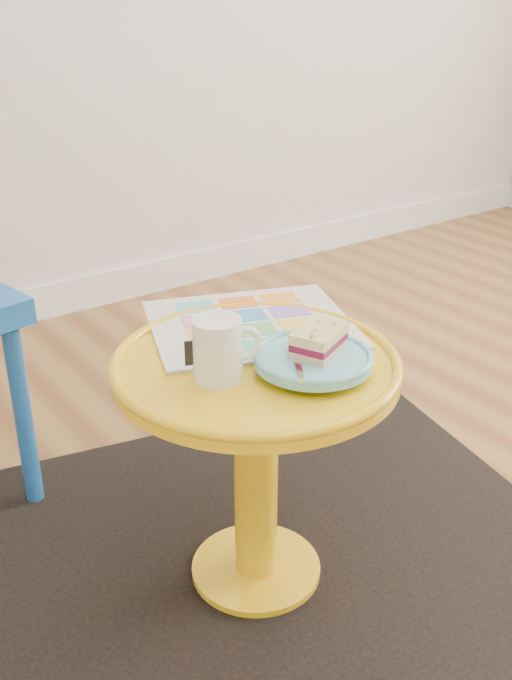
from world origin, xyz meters
TOP-DOWN VIEW (x-y plane):
  - rug at (-0.64, 0.55)m, footprint 1.50×1.35m
  - side_table at (-0.64, 0.55)m, footprint 0.49×0.49m
  - newspaper at (-0.56, 0.68)m, footprint 0.45×0.42m
  - mug at (-0.73, 0.54)m, footprint 0.11×0.08m
  - plate at (-0.58, 0.47)m, footprint 0.20×0.20m
  - cake_slice at (-0.57, 0.48)m, footprint 0.11×0.10m
  - fork at (-0.62, 0.47)m, footprint 0.09×0.13m

SIDE VIEW (x-z plane):
  - rug at x=-0.64m, z-range 0.00..0.01m
  - side_table at x=-0.64m, z-range 0.10..0.57m
  - newspaper at x=-0.56m, z-range 0.47..0.47m
  - plate at x=-0.58m, z-range 0.48..0.50m
  - fork at x=-0.62m, z-range 0.49..0.50m
  - cake_slice at x=-0.57m, z-range 0.49..0.54m
  - mug at x=-0.73m, z-range 0.47..0.57m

